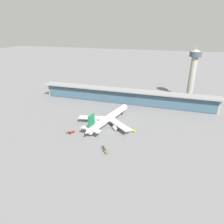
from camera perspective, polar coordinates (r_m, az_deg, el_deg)
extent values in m
plane|color=slate|center=(161.99, -1.09, -3.92)|extent=(1200.00, 1200.00, 0.00)
cylinder|color=white|center=(162.98, -0.81, -1.62)|extent=(18.09, 54.05, 5.72)
cone|color=white|center=(186.59, 3.93, 1.63)|extent=(6.64, 6.30, 5.60)
cone|color=white|center=(141.47, -7.03, -5.65)|extent=(6.46, 7.31, 5.14)
cube|color=black|center=(183.51, 3.47, 1.60)|extent=(4.72, 3.29, 0.69)
cube|color=#B7BABF|center=(165.97, -5.33, -1.63)|extent=(25.42, 11.54, 0.69)
cube|color=#B7BABF|center=(153.97, 2.13, -3.61)|extent=(23.05, 20.50, 0.69)
cylinder|color=silver|center=(164.80, -4.59, -2.55)|extent=(4.02, 4.76, 3.15)
cylinder|color=silver|center=(155.70, 1.07, -4.09)|extent=(4.02, 4.76, 3.15)
cube|color=#14703D|center=(141.88, -5.95, -2.45)|extent=(2.27, 6.87, 8.87)
cube|color=#B7BABF|center=(144.08, -6.08, -4.90)|extent=(16.34, 7.86, 0.49)
cylinder|color=black|center=(164.31, -2.28, -3.25)|extent=(1.47, 1.62, 1.38)
cylinder|color=black|center=(161.30, -0.39, -3.77)|extent=(1.47, 1.62, 1.38)
cylinder|color=black|center=(182.08, 2.78, -0.51)|extent=(1.47, 1.62, 1.38)
cube|color=yellow|center=(153.97, 5.83, -5.27)|extent=(5.12, 3.12, 0.60)
cube|color=black|center=(154.47, 5.06, -4.68)|extent=(4.04, 2.01, 1.72)
cylinder|color=black|center=(154.17, 5.13, -5.33)|extent=(0.94, 0.53, 0.90)
cylinder|color=black|center=(155.45, 5.43, -5.08)|extent=(0.94, 0.53, 0.90)
cylinder|color=black|center=(152.78, 6.23, -5.66)|extent=(0.94, 0.53, 0.90)
cylinder|color=black|center=(154.08, 6.52, -5.41)|extent=(0.94, 0.53, 0.90)
cube|color=#234C9E|center=(158.62, 2.26, -4.07)|extent=(2.76, 2.45, 1.50)
cylinder|color=silver|center=(154.51, 1.45, -4.55)|extent=(3.20, 5.91, 2.10)
cylinder|color=black|center=(158.66, 1.75, -4.36)|extent=(0.46, 0.94, 0.90)
cylinder|color=black|center=(157.77, 2.46, -4.54)|extent=(0.46, 0.94, 0.90)
cylinder|color=black|center=(154.21, 0.76, -5.22)|extent=(0.46, 0.94, 0.90)
cylinder|color=black|center=(153.30, 1.48, -5.41)|extent=(0.46, 0.94, 0.90)
cube|color=olive|center=(129.20, -1.86, -11.26)|extent=(4.67, 4.66, 0.60)
cube|color=black|center=(130.42, -2.34, -10.33)|extent=(3.44, 3.43, 1.72)
cylinder|color=black|center=(130.34, -2.52, -11.09)|extent=(0.84, 0.83, 0.90)
cylinder|color=black|center=(130.92, -1.85, -10.91)|extent=(0.84, 0.83, 0.90)
cylinder|color=black|center=(127.83, -1.86, -11.85)|extent=(0.84, 0.83, 0.90)
cylinder|color=black|center=(128.43, -1.18, -11.65)|extent=(0.84, 0.83, 0.90)
cube|color=#B21E1E|center=(153.66, -11.60, -5.72)|extent=(4.04, 5.03, 0.60)
cube|color=black|center=(152.16, -12.43, -5.64)|extent=(2.83, 3.84, 1.72)
cylinder|color=black|center=(152.48, -11.98, -6.13)|extent=(0.71, 0.91, 0.90)
cylinder|color=black|center=(153.77, -12.29, -5.89)|extent=(0.71, 0.91, 0.90)
cylinder|color=black|center=(153.86, -10.90, -5.75)|extent=(0.71, 0.91, 0.90)
cylinder|color=black|center=(155.14, -11.21, -5.52)|extent=(0.71, 0.91, 0.90)
cube|color=#9E998E|center=(208.27, 3.74, 4.43)|extent=(180.00, 8.00, 14.00)
cube|color=#3D5B70|center=(204.55, 3.44, 3.88)|extent=(176.40, 0.50, 11.20)
cube|color=gray|center=(204.10, 3.66, 6.28)|extent=(183.60, 12.80, 1.20)
cylinder|color=#9E998E|center=(228.77, 21.94, 8.77)|extent=(6.40, 6.40, 46.50)
cylinder|color=#384C5B|center=(224.49, 22.94, 15.11)|extent=(12.00, 12.00, 5.00)
cone|color=#9E998E|center=(224.11, 23.09, 16.04)|extent=(10.20, 10.20, 2.40)
cylinder|color=#99999E|center=(223.79, 23.24, 16.97)|extent=(0.36, 0.36, 5.00)
cone|color=orange|center=(151.55, -6.11, -5.95)|extent=(0.44, 0.44, 0.70)
cube|color=black|center=(151.71, -6.10, -6.06)|extent=(0.62, 0.62, 0.04)
cone|color=orange|center=(142.37, 2.98, -7.91)|extent=(0.44, 0.44, 0.70)
cube|color=black|center=(142.54, 2.97, -8.02)|extent=(0.62, 0.62, 0.04)
cone|color=orange|center=(148.72, -5.31, -6.52)|extent=(0.44, 0.44, 0.70)
cube|color=black|center=(148.88, -5.31, -6.63)|extent=(0.62, 0.62, 0.04)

